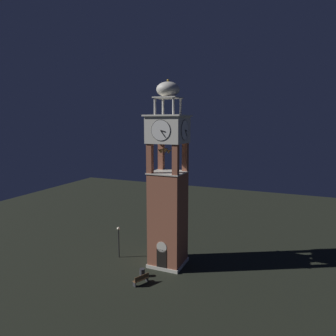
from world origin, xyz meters
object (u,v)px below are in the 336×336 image
(park_bench, at_px, (141,279))
(lamp_post, at_px, (119,236))
(trash_bin, at_px, (142,273))
(clock_tower, at_px, (168,192))

(park_bench, relative_size, lamp_post, 0.46)
(lamp_post, relative_size, trash_bin, 4.43)
(park_bench, bearing_deg, clock_tower, 81.92)
(lamp_post, xyz_separation_m, trash_bin, (4.43, -2.87, -2.08))
(lamp_post, height_order, trash_bin, lamp_post)
(clock_tower, xyz_separation_m, park_bench, (-0.69, -4.84, -7.41))
(clock_tower, bearing_deg, park_bench, -98.08)
(clock_tower, xyz_separation_m, trash_bin, (-1.28, -3.48, -7.50))
(park_bench, height_order, lamp_post, lamp_post)
(park_bench, distance_m, lamp_post, 6.87)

